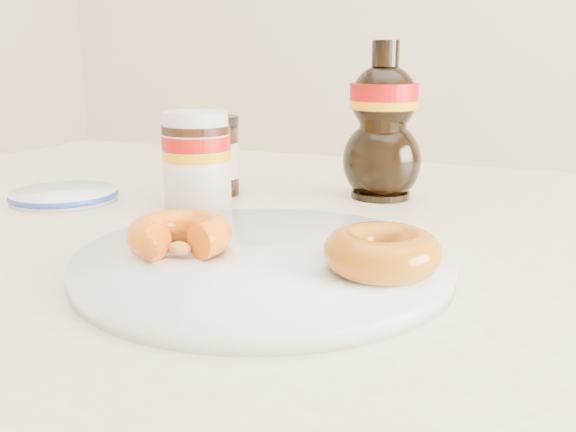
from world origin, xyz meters
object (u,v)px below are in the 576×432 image
at_px(plate, 263,261).
at_px(dark_jar, 215,157).
at_px(donut_bitten, 180,235).
at_px(nutella_jar, 197,156).
at_px(syrup_bottle, 383,121).
at_px(blue_rim_saucer, 64,195).
at_px(donut_whole, 382,252).
at_px(dining_table, 334,310).

xyz_separation_m(plate, dark_jar, (-0.18, 0.24, 0.04)).
height_order(plate, dark_jar, dark_jar).
xyz_separation_m(donut_bitten, nutella_jar, (-0.11, 0.20, 0.03)).
relative_size(nutella_jar, dark_jar, 1.12).
bearing_deg(plate, syrup_bottle, 87.75).
relative_size(nutella_jar, syrup_bottle, 0.58).
bearing_deg(blue_rim_saucer, donut_whole, -17.67).
bearing_deg(dark_jar, dining_table, -28.02).
distance_m(syrup_bottle, dark_jar, 0.21).
distance_m(plate, donut_whole, 0.10).
xyz_separation_m(donut_whole, dark_jar, (-0.28, 0.24, 0.02)).
height_order(donut_bitten, syrup_bottle, syrup_bottle).
distance_m(nutella_jar, blue_rim_saucer, 0.18).
bearing_deg(dark_jar, nutella_jar, -77.31).
distance_m(dining_table, dark_jar, 0.26).
bearing_deg(donut_bitten, nutella_jar, 138.43).
bearing_deg(dark_jar, donut_whole, -40.72).
xyz_separation_m(dining_table, donut_whole, (0.09, -0.14, 0.11)).
height_order(donut_bitten, dark_jar, dark_jar).
bearing_deg(dining_table, plate, -96.23).
distance_m(dark_jar, blue_rim_saucer, 0.19).
relative_size(plate, syrup_bottle, 1.64).
bearing_deg(syrup_bottle, plate, -92.25).
height_order(dining_table, donut_whole, donut_whole).
height_order(dining_table, donut_bitten, donut_bitten).
distance_m(donut_whole, nutella_jar, 0.32).
bearing_deg(blue_rim_saucer, dining_table, 0.21).
bearing_deg(plate, dark_jar, 127.47).
height_order(donut_whole, dark_jar, dark_jar).
height_order(nutella_jar, blue_rim_saucer, nutella_jar).
relative_size(syrup_bottle, blue_rim_saucer, 1.48).
bearing_deg(plate, dining_table, 83.77).
bearing_deg(syrup_bottle, donut_bitten, -102.88).
bearing_deg(blue_rim_saucer, donut_bitten, -30.36).
bearing_deg(dining_table, nutella_jar, 167.83).
bearing_deg(donut_whole, donut_bitten, -173.23).
xyz_separation_m(donut_whole, blue_rim_saucer, (-0.43, 0.14, -0.02)).
distance_m(dining_table, nutella_jar, 0.24).
relative_size(donut_bitten, syrup_bottle, 0.45).
relative_size(donut_whole, blue_rim_saucer, 0.69).
bearing_deg(syrup_bottle, blue_rim_saucer, -153.31).
bearing_deg(plate, nutella_jar, 134.18).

